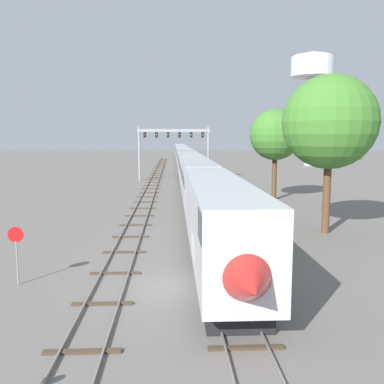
% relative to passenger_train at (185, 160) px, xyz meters
% --- Properties ---
extents(ground_plane, '(400.00, 400.00, 0.00)m').
position_rel_passenger_train_xyz_m(ground_plane, '(-2.00, -63.29, -2.61)').
color(ground_plane, slate).
extents(track_main, '(2.60, 200.00, 0.16)m').
position_rel_passenger_train_xyz_m(track_main, '(0.00, -3.29, -2.55)').
color(track_main, slate).
rests_on(track_main, ground).
extents(track_near, '(2.60, 160.00, 0.16)m').
position_rel_passenger_train_xyz_m(track_near, '(-5.50, -23.29, -2.55)').
color(track_near, slate).
rests_on(track_near, ground).
extents(passenger_train, '(3.04, 139.22, 4.80)m').
position_rel_passenger_train_xyz_m(passenger_train, '(0.00, 0.00, 0.00)').
color(passenger_train, silver).
rests_on(passenger_train, ground).
extents(signal_gantry, '(12.10, 0.49, 8.83)m').
position_rel_passenger_train_xyz_m(signal_gantry, '(-2.25, -13.18, 3.87)').
color(signal_gantry, '#999BA0').
rests_on(signal_gantry, ground).
extents(water_tower, '(10.66, 10.66, 28.00)m').
position_rel_passenger_train_xyz_m(water_tower, '(31.96, 20.52, 19.82)').
color(water_tower, beige).
rests_on(water_tower, ground).
extents(stop_sign, '(0.76, 0.08, 2.88)m').
position_rel_passenger_train_xyz_m(stop_sign, '(-10.00, -62.65, -0.74)').
color(stop_sign, gray).
rests_on(stop_sign, ground).
extents(trackside_tree_left, '(5.77, 5.77, 10.30)m').
position_rel_passenger_train_xyz_m(trackside_tree_left, '(9.16, -35.73, 4.76)').
color(trackside_tree_left, brown).
rests_on(trackside_tree_left, ground).
extents(trackside_tree_mid, '(6.85, 6.85, 11.65)m').
position_rel_passenger_train_xyz_m(trackside_tree_mid, '(8.96, -52.50, 5.58)').
color(trackside_tree_mid, brown).
rests_on(trackside_tree_mid, ground).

